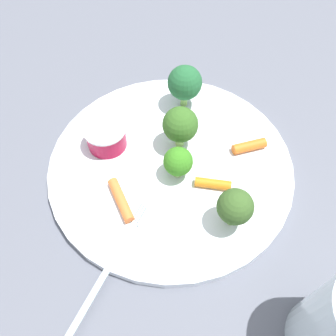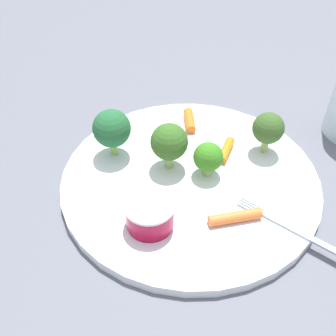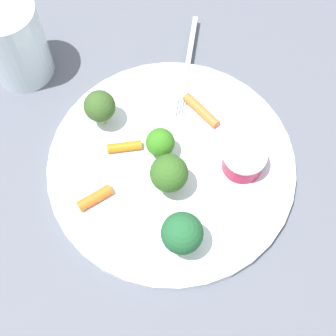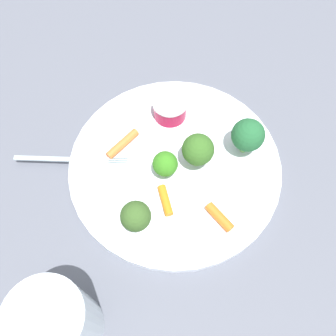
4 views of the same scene
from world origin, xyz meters
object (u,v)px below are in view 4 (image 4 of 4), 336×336
object	(u,v)px
broccoli_floret_3	(136,216)
carrot_stick_0	(219,217)
broccoli_floret_2	(248,135)
broccoli_floret_1	(165,164)
fork	(73,160)
carrot_stick_2	(163,200)
plate	(175,165)
broccoli_floret_0	(198,150)
sauce_cup	(170,108)
carrot_stick_1	(123,144)
drinking_glass	(58,323)

from	to	relation	value
broccoli_floret_3	carrot_stick_0	size ratio (longest dim) A/B	1.27
broccoli_floret_2	broccoli_floret_1	bearing A→B (deg)	31.08
carrot_stick_0	fork	distance (m)	0.22
carrot_stick_2	broccoli_floret_1	bearing A→B (deg)	-81.05
plate	broccoli_floret_1	world-z (taller)	broccoli_floret_1
broccoli_floret_0	broccoli_floret_1	world-z (taller)	broccoli_floret_0
sauce_cup	broccoli_floret_3	world-z (taller)	broccoli_floret_3
broccoli_floret_3	carrot_stick_2	size ratio (longest dim) A/B	1.29
broccoli_floret_2	fork	distance (m)	0.25
carrot_stick_1	fork	bearing A→B (deg)	31.85
carrot_stick_2	broccoli_floret_3	bearing A→B (deg)	58.73
broccoli_floret_0	carrot_stick_0	xyz separation A→B (m)	(-0.04, 0.08, -0.03)
sauce_cup	broccoli_floret_0	world-z (taller)	broccoli_floret_0
sauce_cup	broccoli_floret_3	size ratio (longest dim) A/B	0.95
broccoli_floret_1	carrot_stick_2	world-z (taller)	broccoli_floret_1
plate	broccoli_floret_0	bearing A→B (deg)	-166.20
broccoli_floret_1	fork	xyz separation A→B (m)	(0.13, 0.01, -0.02)
carrot_stick_2	fork	xyz separation A→B (m)	(0.14, -0.03, -0.00)
broccoli_floret_1	drinking_glass	bearing A→B (deg)	73.63
drinking_glass	broccoli_floret_3	bearing A→B (deg)	-109.04
broccoli_floret_1	broccoli_floret_3	bearing A→B (deg)	78.08
broccoli_floret_2	fork	xyz separation A→B (m)	(0.23, 0.07, -0.04)
drinking_glass	sauce_cup	bearing A→B (deg)	-98.70
broccoli_floret_1	fork	size ratio (longest dim) A/B	0.27
sauce_cup	fork	world-z (taller)	sauce_cup
broccoli_floret_3	carrot_stick_0	world-z (taller)	broccoli_floret_3
broccoli_floret_3	fork	size ratio (longest dim) A/B	0.34
fork	broccoli_floret_3	bearing A→B (deg)	147.21
broccoli_floret_1	carrot_stick_0	bearing A→B (deg)	148.79
carrot_stick_0	carrot_stick_1	bearing A→B (deg)	-27.48
carrot_stick_2	carrot_stick_0	bearing A→B (deg)	174.35
broccoli_floret_2	fork	size ratio (longest dim) A/B	0.38
broccoli_floret_3	carrot_stick_0	bearing A→B (deg)	-162.22
sauce_cup	broccoli_floret_1	size ratio (longest dim) A/B	1.20
plate	broccoli_floret_3	world-z (taller)	broccoli_floret_3
plate	sauce_cup	distance (m)	0.09
fork	carrot_stick_2	bearing A→B (deg)	166.37
drinking_glass	fork	bearing A→B (deg)	-71.82
broccoli_floret_1	carrot_stick_2	size ratio (longest dim) A/B	1.02
plate	carrot_stick_1	world-z (taller)	carrot_stick_1
broccoli_floret_0	carrot_stick_2	world-z (taller)	broccoli_floret_0
broccoli_floret_2	fork	bearing A→B (deg)	16.78
plate	sauce_cup	size ratio (longest dim) A/B	5.82
broccoli_floret_0	fork	world-z (taller)	broccoli_floret_0
broccoli_floret_1	carrot_stick_2	xyz separation A→B (m)	(-0.01, 0.04, -0.02)
plate	carrot_stick_0	size ratio (longest dim) A/B	7.04
broccoli_floret_3	fork	xyz separation A→B (m)	(0.12, -0.07, -0.03)
fork	drinking_glass	size ratio (longest dim) A/B	1.41
broccoli_floret_3	broccoli_floret_2	bearing A→B (deg)	-129.44
carrot_stick_1	carrot_stick_2	xyz separation A→B (m)	(-0.08, 0.07, -0.00)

